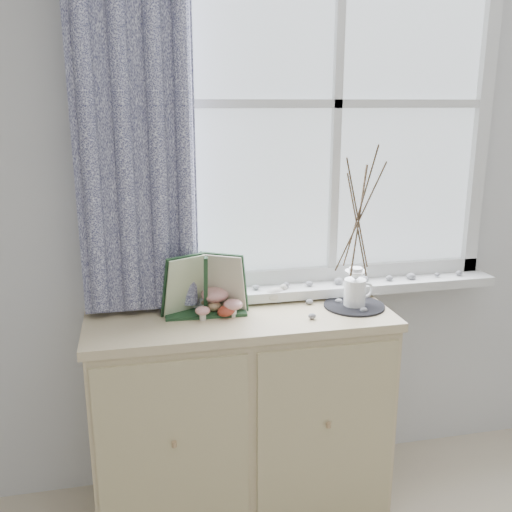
{
  "coord_description": "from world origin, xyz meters",
  "views": [
    {
      "loc": [
        -0.54,
        -0.3,
        1.65
      ],
      "look_at": [
        -0.1,
        1.7,
        1.1
      ],
      "focal_mm": 40.0,
      "sensor_mm": 36.0,
      "label": 1
    }
  ],
  "objects_px": {
    "botanical_book": "(206,286)",
    "toadstool_cluster": "(218,299)",
    "sideboard": "(242,412)",
    "twig_pitcher": "(359,214)"
  },
  "relations": [
    {
      "from": "twig_pitcher",
      "to": "toadstool_cluster",
      "type": "bearing_deg",
      "value": 163.5
    },
    {
      "from": "twig_pitcher",
      "to": "botanical_book",
      "type": "bearing_deg",
      "value": 166.91
    },
    {
      "from": "sideboard",
      "to": "twig_pitcher",
      "type": "height_order",
      "value": "twig_pitcher"
    },
    {
      "from": "botanical_book",
      "to": "toadstool_cluster",
      "type": "bearing_deg",
      "value": 36.22
    },
    {
      "from": "botanical_book",
      "to": "toadstool_cluster",
      "type": "distance_m",
      "value": 0.09
    },
    {
      "from": "botanical_book",
      "to": "toadstool_cluster",
      "type": "xyz_separation_m",
      "value": [
        0.05,
        0.03,
        -0.07
      ]
    },
    {
      "from": "sideboard",
      "to": "toadstool_cluster",
      "type": "distance_m",
      "value": 0.49
    },
    {
      "from": "botanical_book",
      "to": "toadstool_cluster",
      "type": "height_order",
      "value": "botanical_book"
    },
    {
      "from": "botanical_book",
      "to": "toadstool_cluster",
      "type": "relative_size",
      "value": 1.97
    },
    {
      "from": "botanical_book",
      "to": "twig_pitcher",
      "type": "xyz_separation_m",
      "value": [
        0.6,
        -0.01,
        0.26
      ]
    }
  ]
}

